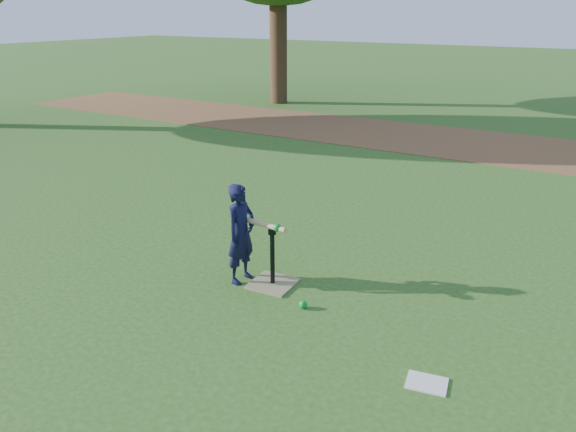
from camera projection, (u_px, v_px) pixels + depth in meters
The scene contains 7 objects.
ground at pixel (253, 284), 5.73m from camera, with size 80.00×80.00×0.00m, color #285116.
dirt_strip at pixel (457, 142), 11.74m from camera, with size 24.00×3.00×0.01m, color brown.
child at pixel (241, 234), 5.63m from camera, with size 0.38×0.25×1.04m, color black.
wiffle_ball_ground at pixel (303, 305), 5.25m from camera, with size 0.08×0.08×0.08m, color #0D8F28.
clipboard at pixel (427, 383), 4.20m from camera, with size 0.30×0.23×0.01m, color silver.
batting_tee at pixel (273, 275), 5.68m from camera, with size 0.46×0.46×0.61m.
swing_action at pixel (261, 224), 5.52m from camera, with size 0.63×0.12×0.08m.
Camera 1 is at (2.97, -4.20, 2.65)m, focal length 35.00 mm.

